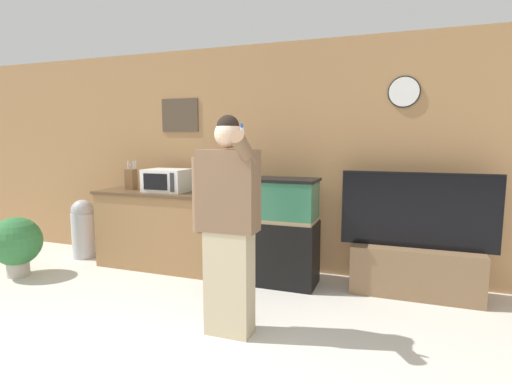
# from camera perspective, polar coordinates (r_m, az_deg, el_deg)

# --- Properties ---
(wall_back_paneled) EXTENTS (10.00, 0.08, 2.60)m
(wall_back_paneled) POSITION_cam_1_polar(r_m,az_deg,el_deg) (4.69, 1.63, 4.79)
(wall_back_paneled) COLOR #A87A4C
(wall_back_paneled) RESTS_ON ground_plane
(counter_island) EXTENTS (1.59, 0.57, 0.92)m
(counter_island) POSITION_cam_1_polar(r_m,az_deg,el_deg) (4.91, -13.20, -5.20)
(counter_island) COLOR olive
(counter_island) RESTS_ON ground_plane
(microwave) EXTENTS (0.50, 0.39, 0.26)m
(microwave) POSITION_cam_1_polar(r_m,az_deg,el_deg) (4.80, -12.54, 1.64)
(microwave) COLOR white
(microwave) RESTS_ON counter_island
(knife_block) EXTENTS (0.11, 0.11, 0.36)m
(knife_block) POSITION_cam_1_polar(r_m,az_deg,el_deg) (5.13, -17.42, 1.81)
(knife_block) COLOR brown
(knife_block) RESTS_ON counter_island
(aquarium_on_stand) EXTENTS (0.90, 0.43, 1.13)m
(aquarium_on_stand) POSITION_cam_1_polar(r_m,az_deg,el_deg) (4.24, 2.68, -5.56)
(aquarium_on_stand) COLOR black
(aquarium_on_stand) RESTS_ON ground_plane
(tv_on_stand) EXTENTS (1.45, 0.40, 1.21)m
(tv_on_stand) POSITION_cam_1_polar(r_m,az_deg,el_deg) (4.25, 21.80, -8.90)
(tv_on_stand) COLOR brown
(tv_on_stand) RESTS_ON ground_plane
(person_standing) EXTENTS (0.54, 0.40, 1.70)m
(person_standing) POSITION_cam_1_polar(r_m,az_deg,el_deg) (3.07, -4.08, -4.46)
(person_standing) COLOR #BCAD89
(person_standing) RESTS_ON ground_plane
(potted_plant) EXTENTS (0.54, 0.54, 0.67)m
(potted_plant) POSITION_cam_1_polar(r_m,az_deg,el_deg) (5.22, -31.05, -6.24)
(potted_plant) COLOR #B2A899
(potted_plant) RESTS_ON ground_plane
(trash_bin) EXTENTS (0.29, 0.29, 0.76)m
(trash_bin) POSITION_cam_1_polar(r_m,az_deg,el_deg) (5.65, -23.44, -4.71)
(trash_bin) COLOR #B7B7BC
(trash_bin) RESTS_ON ground_plane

